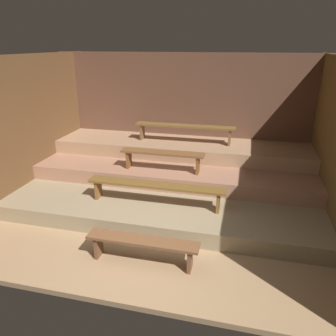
{
  "coord_description": "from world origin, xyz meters",
  "views": [
    {
      "loc": [
        1.35,
        -3.2,
        2.9
      ],
      "look_at": [
        -0.05,
        2.53,
        0.62
      ],
      "focal_mm": 34.73,
      "sensor_mm": 36.0,
      "label": 1
    }
  ],
  "objects_px": {
    "bench_upper_center": "(185,128)",
    "bench_floor_center": "(142,244)",
    "bench_lower_center": "(156,187)",
    "bench_middle_center": "(162,156)"
  },
  "relations": [
    {
      "from": "bench_floor_center",
      "to": "bench_middle_center",
      "type": "distance_m",
      "value": 2.23
    },
    {
      "from": "bench_lower_center",
      "to": "bench_upper_center",
      "type": "height_order",
      "value": "bench_upper_center"
    },
    {
      "from": "bench_middle_center",
      "to": "bench_upper_center",
      "type": "xyz_separation_m",
      "value": [
        0.22,
        1.09,
        0.29
      ]
    },
    {
      "from": "bench_middle_center",
      "to": "bench_upper_center",
      "type": "height_order",
      "value": "bench_upper_center"
    },
    {
      "from": "bench_floor_center",
      "to": "bench_middle_center",
      "type": "height_order",
      "value": "bench_middle_center"
    },
    {
      "from": "bench_lower_center",
      "to": "bench_upper_center",
      "type": "bearing_deg",
      "value": 86.76
    },
    {
      "from": "bench_floor_center",
      "to": "bench_upper_center",
      "type": "relative_size",
      "value": 0.72
    },
    {
      "from": "bench_middle_center",
      "to": "bench_floor_center",
      "type": "bearing_deg",
      "value": -82.86
    },
    {
      "from": "bench_upper_center",
      "to": "bench_floor_center",
      "type": "bearing_deg",
      "value": -89.21
    },
    {
      "from": "bench_floor_center",
      "to": "bench_upper_center",
      "type": "height_order",
      "value": "bench_upper_center"
    }
  ]
}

